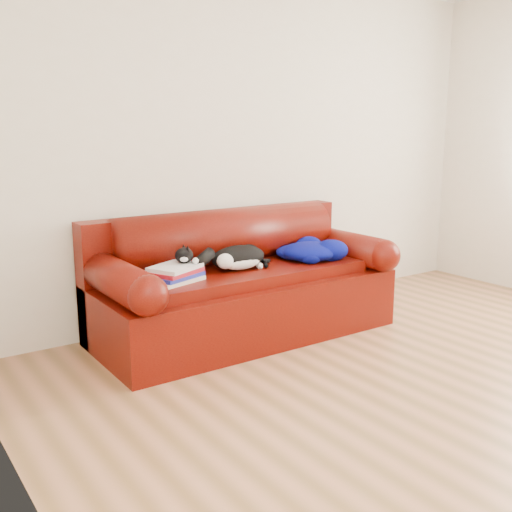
{
  "coord_description": "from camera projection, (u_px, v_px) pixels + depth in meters",
  "views": [
    {
      "loc": [
        -2.72,
        -1.91,
        1.46
      ],
      "look_at": [
        -0.47,
        1.35,
        0.6
      ],
      "focal_mm": 42.0,
      "sensor_mm": 36.0,
      "label": 1
    }
  ],
  "objects": [
    {
      "name": "sofa_base",
      "position": [
        244.0,
        302.0,
        4.25
      ],
      "size": [
        2.1,
        0.9,
        0.5
      ],
      "color": "#370302",
      "rests_on": "ground"
    },
    {
      "name": "ground",
      "position": [
        461.0,
        392.0,
        3.35
      ],
      "size": [
        4.5,
        4.5,
        0.0
      ],
      "primitive_type": "plane",
      "color": "brown",
      "rests_on": "ground"
    },
    {
      "name": "room_shell",
      "position": [
        497.0,
        85.0,
        3.08
      ],
      "size": [
        4.52,
        4.02,
        2.61
      ],
      "color": "beige",
      "rests_on": "ground"
    },
    {
      "name": "book_stack",
      "position": [
        174.0,
        273.0,
        3.78
      ],
      "size": [
        0.39,
        0.34,
        0.1
      ],
      "rotation": [
        0.0,
        0.0,
        0.36
      ],
      "color": "beige",
      "rests_on": "sofa_base"
    },
    {
      "name": "cat",
      "position": [
        238.0,
        258.0,
        4.07
      ],
      "size": [
        0.59,
        0.32,
        0.21
      ],
      "rotation": [
        0.0,
        0.0,
        0.26
      ],
      "color": "black",
      "rests_on": "sofa_base"
    },
    {
      "name": "blanket",
      "position": [
        311.0,
        250.0,
        4.4
      ],
      "size": [
        0.53,
        0.52,
        0.16
      ],
      "rotation": [
        0.0,
        0.0,
        -0.29
      ],
      "color": "#02034B",
      "rests_on": "sofa_base"
    },
    {
      "name": "sofa_back",
      "position": [
        226.0,
        255.0,
        4.38
      ],
      "size": [
        2.1,
        1.01,
        0.88
      ],
      "color": "#370302",
      "rests_on": "ground"
    }
  ]
}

